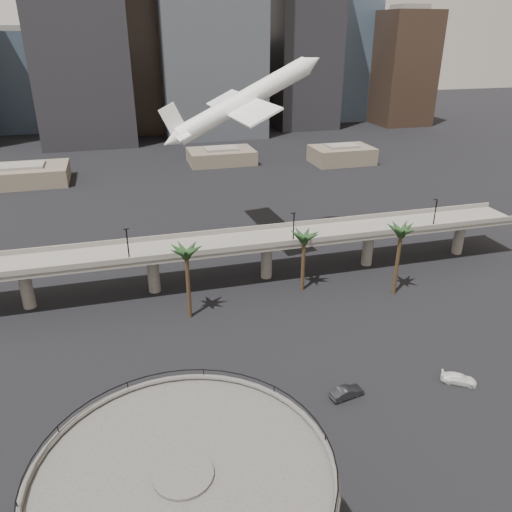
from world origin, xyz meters
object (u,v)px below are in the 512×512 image
object	(u,v)px
airborne_jet	(242,102)
car_c	(459,379)
car_a	(283,414)
overpass	(211,249)
car_b	(347,392)

from	to	relation	value
airborne_jet	car_c	xyz separation A→B (m)	(16.95, -54.57, -31.18)
car_a	car_c	bearing A→B (deg)	-72.88
overpass	car_c	bearing A→B (deg)	-54.75
car_b	airborne_jet	bearing A→B (deg)	-9.73
car_b	car_c	xyz separation A→B (m)	(16.35, -1.48, -0.09)
overpass	car_c	size ratio (longest dim) A/B	27.42
airborne_jet	car_c	distance (m)	65.10
overpass	car_b	size ratio (longest dim) A/B	27.50
airborne_jet	overpass	bearing A→B (deg)	-126.77
airborne_jet	car_c	world-z (taller)	airborne_jet
car_b	car_c	world-z (taller)	car_b
airborne_jet	car_b	bearing A→B (deg)	-92.65
overpass	car_b	distance (m)	39.44
car_a	car_c	world-z (taller)	car_a
overpass	car_c	world-z (taller)	overpass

